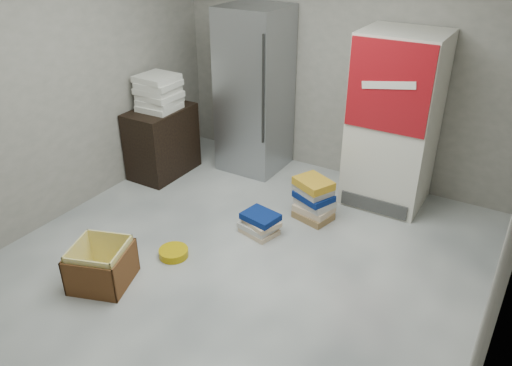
{
  "coord_description": "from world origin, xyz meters",
  "views": [
    {
      "loc": [
        2.0,
        -2.65,
        2.73
      ],
      "look_at": [
        -0.02,
        0.7,
        0.64
      ],
      "focal_mm": 35.0,
      "sensor_mm": 36.0,
      "label": 1
    }
  ],
  "objects": [
    {
      "name": "ground",
      "position": [
        0.0,
        0.0,
        0.0
      ],
      "size": [
        5.0,
        5.0,
        0.0
      ],
      "primitive_type": "plane",
      "color": "silver",
      "rests_on": "ground"
    },
    {
      "name": "room_shell",
      "position": [
        0.0,
        0.0,
        1.8
      ],
      "size": [
        4.04,
        5.04,
        2.82
      ],
      "color": "gray",
      "rests_on": "ground"
    },
    {
      "name": "steel_fridge",
      "position": [
        -0.9,
        2.13,
        0.95
      ],
      "size": [
        0.7,
        0.72,
        1.9
      ],
      "color": "#ABADB3",
      "rests_on": "ground"
    },
    {
      "name": "coke_cooler",
      "position": [
        0.75,
        2.12,
        0.9
      ],
      "size": [
        0.8,
        0.73,
        1.8
      ],
      "color": "silver",
      "rests_on": "ground"
    },
    {
      "name": "wood_shelf",
      "position": [
        -1.73,
        1.4,
        0.4
      ],
      "size": [
        0.5,
        0.8,
        0.8
      ],
      "primitive_type": "cube",
      "color": "black",
      "rests_on": "ground"
    },
    {
      "name": "supply_box_stack",
      "position": [
        -1.72,
        1.41,
        0.99
      ],
      "size": [
        0.44,
        0.44,
        0.39
      ],
      "color": "silver",
      "rests_on": "wood_shelf"
    },
    {
      "name": "phonebook_stack_main",
      "position": [
        0.25,
        1.38,
        0.22
      ],
      "size": [
        0.46,
        0.42,
        0.44
      ],
      "rotation": [
        0.0,
        0.0,
        -0.29
      ],
      "color": "olive",
      "rests_on": "ground"
    },
    {
      "name": "phonebook_stack_side",
      "position": [
        -0.07,
        0.86,
        0.11
      ],
      "size": [
        0.42,
        0.36,
        0.21
      ],
      "rotation": [
        0.0,
        0.0,
        -0.3
      ],
      "color": "beige",
      "rests_on": "ground"
    },
    {
      "name": "cardboard_box",
      "position": [
        -0.82,
        -0.46,
        0.15
      ],
      "size": [
        0.58,
        0.58,
        0.37
      ],
      "rotation": [
        0.0,
        0.0,
        0.34
      ],
      "color": "yellow",
      "rests_on": "ground"
    },
    {
      "name": "bucket_lid",
      "position": [
        -0.55,
        0.13,
        0.04
      ],
      "size": [
        0.32,
        0.32,
        0.07
      ],
      "primitive_type": "cylinder",
      "rotation": [
        0.0,
        0.0,
        0.24
      ],
      "color": "#C2A107",
      "rests_on": "ground"
    }
  ]
}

